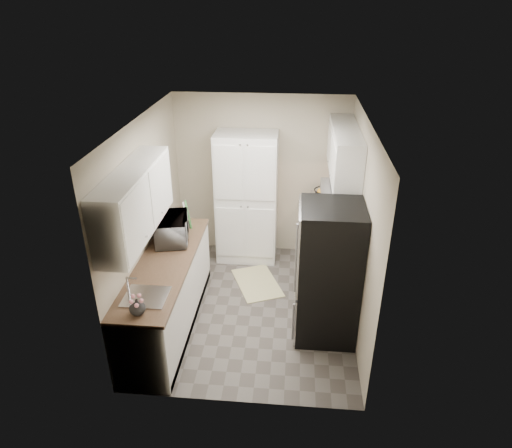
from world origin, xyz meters
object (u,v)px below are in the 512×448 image
at_px(wine_bottle, 169,220).
at_px(toaster_oven, 325,203).
at_px(electric_range, 326,264).
at_px(pantry_cabinet, 247,198).
at_px(refrigerator, 328,273).
at_px(microwave, 172,229).

bearing_deg(wine_bottle, toaster_oven, 20.86).
xyz_separation_m(electric_range, wine_bottle, (-2.10, -0.04, 0.60)).
bearing_deg(pantry_cabinet, refrigerator, -56.54).
bearing_deg(wine_bottle, pantry_cabinet, 46.26).
distance_m(pantry_cabinet, microwave, 1.48).
xyz_separation_m(microwave, wine_bottle, (-0.11, 0.26, -0.00)).
relative_size(electric_range, microwave, 1.92).
bearing_deg(toaster_oven, microwave, -164.24).
distance_m(pantry_cabinet, wine_bottle, 1.34).
distance_m(pantry_cabinet, refrigerator, 2.07).
relative_size(wine_bottle, toaster_oven, 0.74).
xyz_separation_m(wine_bottle, toaster_oven, (2.09, 0.80, -0.03)).
bearing_deg(refrigerator, pantry_cabinet, 123.46).
relative_size(pantry_cabinet, toaster_oven, 4.65).
relative_size(electric_range, refrigerator, 0.66).
height_order(pantry_cabinet, refrigerator, pantry_cabinet).
xyz_separation_m(pantry_cabinet, electric_range, (1.17, -0.93, -0.52)).
bearing_deg(toaster_oven, refrigerator, -103.13).
height_order(electric_range, microwave, microwave).
distance_m(pantry_cabinet, electric_range, 1.58).
bearing_deg(refrigerator, microwave, 165.84).
bearing_deg(pantry_cabinet, electric_range, -38.22).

